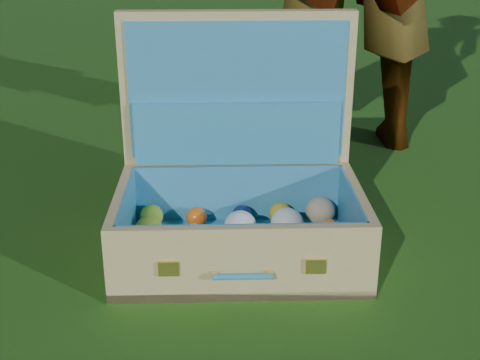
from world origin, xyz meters
The scene contains 2 objects.
ground centered at (0.00, 0.00, 0.00)m, with size 60.00×60.00×0.00m, color #215114.
suitcase centered at (0.07, 0.15, 0.14)m, with size 0.54×0.41×0.51m.
Camera 1 is at (0.09, -1.20, 0.70)m, focal length 50.00 mm.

